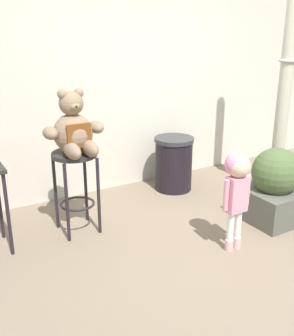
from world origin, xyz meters
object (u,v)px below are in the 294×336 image
(planter_with_shrub, at_px, (274,188))
(trash_bin, at_px, (174,163))
(lamppost, at_px, (283,107))
(bar_stool_with_teddy, at_px, (76,175))
(child_walking, at_px, (237,181))
(teddy_bear, at_px, (74,131))

(planter_with_shrub, bearing_deg, trash_bin, 108.70)
(trash_bin, relative_size, lamppost, 0.24)
(trash_bin, xyz_separation_m, planter_with_shrub, (0.42, -1.23, 0.02))
(bar_stool_with_teddy, xyz_separation_m, planter_with_shrub, (1.84, -0.82, -0.23))
(trash_bin, bearing_deg, bar_stool_with_teddy, -163.72)
(child_walking, distance_m, planter_with_shrub, 0.87)
(bar_stool_with_teddy, distance_m, teddy_bear, 0.44)
(teddy_bear, bearing_deg, lamppost, -7.32)
(child_walking, bearing_deg, bar_stool_with_teddy, -144.65)
(bar_stool_with_teddy, relative_size, lamppost, 0.30)
(child_walking, bearing_deg, teddy_bear, -143.83)
(trash_bin, height_order, planter_with_shrub, planter_with_shrub)
(child_walking, relative_size, lamppost, 0.34)
(teddy_bear, distance_m, planter_with_shrub, 2.11)
(trash_bin, bearing_deg, lamppost, -38.03)
(planter_with_shrub, bearing_deg, teddy_bear, 156.89)
(trash_bin, distance_m, planter_with_shrub, 1.30)
(lamppost, distance_m, planter_with_shrub, 1.02)
(bar_stool_with_teddy, distance_m, child_walking, 1.51)
(planter_with_shrub, bearing_deg, lamppost, 41.31)
(teddy_bear, xyz_separation_m, planter_with_shrub, (1.84, -0.79, -0.68))
(teddy_bear, bearing_deg, child_walking, -43.84)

